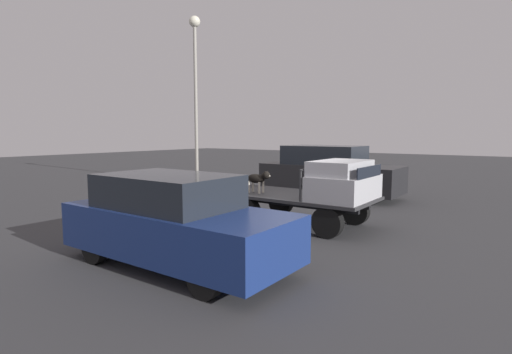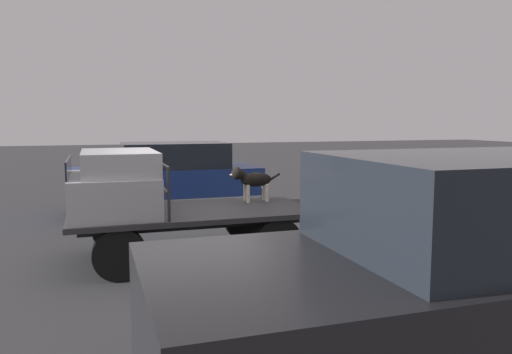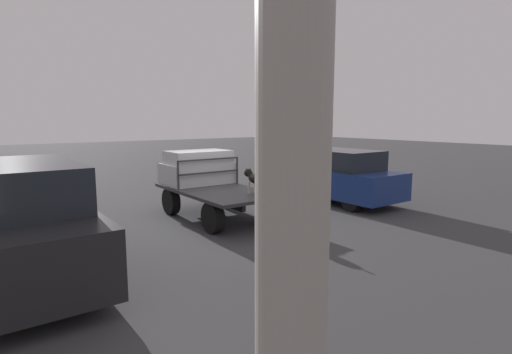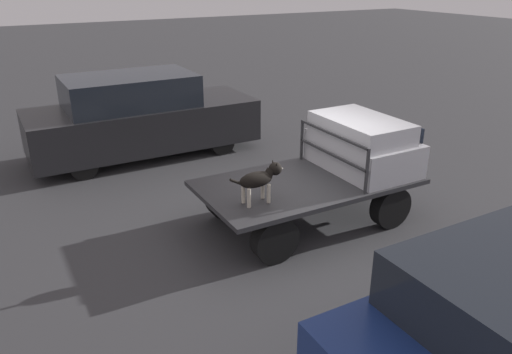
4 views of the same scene
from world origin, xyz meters
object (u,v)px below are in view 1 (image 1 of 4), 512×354
object	(u,v)px
parked_sedan	(175,221)
light_pole_near	(195,70)
dog	(258,179)
parked_pickup_far	(328,172)
flatbed_truck	(301,203)

from	to	relation	value
parked_sedan	light_pole_near	xyz separation A→B (m)	(-8.25, 9.15, 4.60)
parked_sedan	light_pole_near	size ratio (longest dim) A/B	0.57
dog	light_pole_near	distance (m)	9.97
parked_pickup_far	light_pole_near	bearing A→B (deg)	-178.21
flatbed_truck	parked_sedan	xyz separation A→B (m)	(-0.25, -4.29, 0.26)
flatbed_truck	light_pole_near	xyz separation A→B (m)	(-8.50, 4.86, 4.85)
parked_sedan	light_pole_near	world-z (taller)	light_pole_near
dog	parked_sedan	size ratio (longest dim) A/B	0.21
flatbed_truck	light_pole_near	world-z (taller)	light_pole_near
dog	parked_sedan	xyz separation A→B (m)	(0.90, -3.93, -0.36)
flatbed_truck	parked_sedan	bearing A→B (deg)	-93.34
dog	parked_pickup_far	bearing A→B (deg)	112.89
dog	light_pole_near	size ratio (longest dim) A/B	0.12
dog	parked_sedan	world-z (taller)	parked_sedan
parked_pickup_far	light_pole_near	world-z (taller)	light_pole_near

